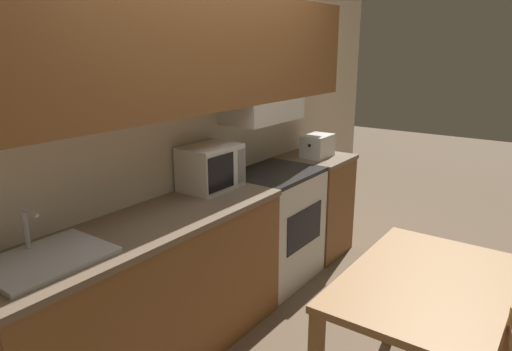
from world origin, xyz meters
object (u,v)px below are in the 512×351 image
object	(u,v)px
toaster	(318,146)
sink_basin	(46,258)
dining_table	(425,300)
microwave	(211,167)
stove_range	(274,226)

from	to	relation	value
toaster	sink_basin	bearing A→B (deg)	179.43
toaster	dining_table	xyz separation A→B (m)	(-1.43, -1.36, -0.34)
sink_basin	dining_table	distance (m)	1.78
sink_basin	dining_table	xyz separation A→B (m)	(1.08, -1.39, -0.26)
microwave	sink_basin	bearing A→B (deg)	-174.56
stove_range	sink_basin	world-z (taller)	sink_basin
microwave	dining_table	world-z (taller)	microwave
microwave	dining_table	xyz separation A→B (m)	(-0.19, -1.51, -0.39)
microwave	toaster	size ratio (longest dim) A/B	1.36
toaster	sink_basin	size ratio (longest dim) A/B	0.56
stove_range	dining_table	size ratio (longest dim) A/B	0.84
stove_range	sink_basin	distance (m)	1.94
stove_range	microwave	world-z (taller)	microwave
sink_basin	toaster	bearing A→B (deg)	-0.57
toaster	sink_basin	xyz separation A→B (m)	(-2.51, 0.03, -0.08)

